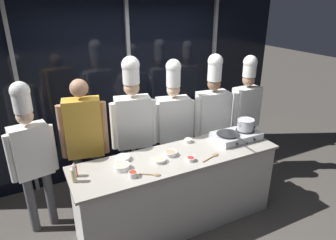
{
  "coord_description": "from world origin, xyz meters",
  "views": [
    {
      "loc": [
        -1.45,
        -2.62,
        2.59
      ],
      "look_at": [
        0.0,
        0.25,
        1.28
      ],
      "focal_mm": 32.0,
      "sensor_mm": 36.0,
      "label": 1
    }
  ],
  "objects": [
    {
      "name": "serving_spoon_solid",
      "position": [
        0.35,
        -0.19,
        0.93
      ],
      "size": [
        0.27,
        0.11,
        0.02
      ],
      "color": "olive",
      "rests_on": "demo_counter"
    },
    {
      "name": "demo_counter",
      "position": [
        0.0,
        0.0,
        0.47
      ],
      "size": [
        2.42,
        0.68,
        0.93
      ],
      "color": "beige",
      "rests_on": "ground_plane"
    },
    {
      "name": "prep_bowl_shrimp",
      "position": [
        -0.66,
        0.02,
        0.96
      ],
      "size": [
        0.17,
        0.17,
        0.06
      ],
      "color": "white",
      "rests_on": "demo_counter"
    },
    {
      "name": "prep_bowl_mushrooms",
      "position": [
        -0.07,
        0.05,
        0.96
      ],
      "size": [
        0.15,
        0.15,
        0.05
      ],
      "color": "white",
      "rests_on": "demo_counter"
    },
    {
      "name": "squeeze_bottle_oil",
      "position": [
        -1.15,
        0.0,
        1.01
      ],
      "size": [
        0.05,
        0.05,
        0.18
      ],
      "color": "beige",
      "rests_on": "demo_counter"
    },
    {
      "name": "squeeze_bottle_chili",
      "position": [
        -1.12,
        0.1,
        1.0
      ],
      "size": [
        0.05,
        0.05,
        0.16
      ],
      "color": "red",
      "rests_on": "demo_counter"
    },
    {
      "name": "prep_bowl_ginger",
      "position": [
        -0.24,
        -0.02,
        0.95
      ],
      "size": [
        0.15,
        0.15,
        0.04
      ],
      "color": "white",
      "rests_on": "demo_counter"
    },
    {
      "name": "chef_line",
      "position": [
        0.33,
        0.75,
        1.05
      ],
      "size": [
        0.58,
        0.31,
        1.87
      ],
      "rotation": [
        0.0,
        0.0,
        2.96
      ],
      "color": "#2D3856",
      "rests_on": "ground_plane"
    },
    {
      "name": "window_wall_back",
      "position": [
        0.0,
        1.56,
        1.35
      ],
      "size": [
        5.26,
        0.09,
        2.7
      ],
      "color": "black",
      "rests_on": "ground_plane"
    },
    {
      "name": "prep_bowl_noodles",
      "position": [
        0.28,
        0.25,
        0.95
      ],
      "size": [
        0.1,
        0.1,
        0.04
      ],
      "color": "white",
      "rests_on": "demo_counter"
    },
    {
      "name": "chef_sous",
      "position": [
        -0.27,
        0.7,
        1.14
      ],
      "size": [
        0.57,
        0.31,
        1.97
      ],
      "rotation": [
        0.0,
        0.0,
        2.95
      ],
      "color": "#4C4C51",
      "rests_on": "ground_plane"
    },
    {
      "name": "frying_pan",
      "position": [
        0.73,
        0.04,
        1.05
      ],
      "size": [
        0.29,
        0.5,
        0.05
      ],
      "color": "#232326",
      "rests_on": "portable_stove"
    },
    {
      "name": "person_guest",
      "position": [
        -0.89,
        0.65,
        1.09
      ],
      "size": [
        0.54,
        0.29,
        1.78
      ],
      "rotation": [
        0.0,
        0.0,
        2.94
      ],
      "color": "#4C4C51",
      "rests_on": "ground_plane"
    },
    {
      "name": "chef_apprentice",
      "position": [
        1.52,
        0.65,
        1.07
      ],
      "size": [
        0.54,
        0.23,
        1.84
      ],
      "rotation": [
        0.0,
        0.0,
        3.19
      ],
      "color": "#232326",
      "rests_on": "ground_plane"
    },
    {
      "name": "stock_pot",
      "position": [
        1.0,
        0.05,
        1.11
      ],
      "size": [
        0.24,
        0.21,
        0.14
      ],
      "color": "#B7BABF",
      "rests_on": "portable_stove"
    },
    {
      "name": "chef_head",
      "position": [
        -1.48,
        0.65,
        1.06
      ],
      "size": [
        0.5,
        0.26,
        1.82
      ],
      "rotation": [
        0.0,
        0.0,
        3.32
      ],
      "color": "#4C4C51",
      "rests_on": "ground_plane"
    },
    {
      "name": "prep_bowl_chili_flakes",
      "position": [
        -0.61,
        -0.17,
        0.96
      ],
      "size": [
        0.09,
        0.09,
        0.06
      ],
      "color": "white",
      "rests_on": "demo_counter"
    },
    {
      "name": "portable_stove",
      "position": [
        0.87,
        0.05,
        0.98
      ],
      "size": [
        0.58,
        0.37,
        0.1
      ],
      "color": "#B2B5BA",
      "rests_on": "demo_counter"
    },
    {
      "name": "prep_bowl_bell_pepper",
      "position": [
        0.07,
        -0.16,
        0.95
      ],
      "size": [
        0.1,
        0.1,
        0.04
      ],
      "color": "white",
      "rests_on": "demo_counter"
    },
    {
      "name": "prep_bowl_chicken",
      "position": [
        -0.58,
        0.2,
        0.95
      ],
      "size": [
        0.17,
        0.17,
        0.04
      ],
      "color": "white",
      "rests_on": "demo_counter"
    },
    {
      "name": "ground_plane",
      "position": [
        0.0,
        0.0,
        0.0
      ],
      "size": [
        24.0,
        24.0,
        0.0
      ],
      "primitive_type": "plane",
      "color": "#47423D"
    },
    {
      "name": "chef_pastry",
      "position": [
        0.92,
        0.66,
        1.07
      ],
      "size": [
        0.59,
        0.27,
        1.91
      ],
      "rotation": [
        0.0,
        0.0,
        3.05
      ],
      "color": "#2D3856",
      "rests_on": "ground_plane"
    },
    {
      "name": "serving_spoon_slotted",
      "position": [
        -0.41,
        -0.24,
        0.93
      ],
      "size": [
        0.2,
        0.15,
        0.02
      ],
      "color": "olive",
      "rests_on": "demo_counter"
    }
  ]
}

